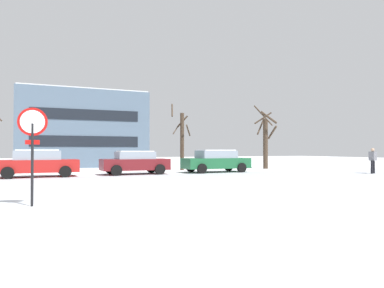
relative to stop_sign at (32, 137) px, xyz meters
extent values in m
plane|color=white|center=(1.65, 1.41, -1.86)|extent=(120.00, 120.00, 0.00)
cube|color=#B7BCC4|center=(1.65, 5.37, -1.86)|extent=(80.00, 9.91, 0.00)
cylinder|color=black|center=(0.00, 0.00, -0.75)|extent=(0.07, 0.08, 2.22)
cylinder|color=red|center=(0.00, 0.00, 0.41)|extent=(0.76, 0.11, 0.76)
cylinder|color=white|center=(0.00, -0.01, 0.41)|extent=(0.62, 0.09, 0.62)
cube|color=red|center=(0.00, 0.00, -0.14)|extent=(0.36, 0.06, 0.12)
cylinder|color=white|center=(0.00, 0.01, 0.46)|extent=(0.42, 0.07, 0.42)
cube|color=red|center=(0.02, 11.13, -1.24)|extent=(4.39, 1.80, 0.70)
cube|color=#8C99A8|center=(0.02, 11.13, -0.64)|extent=(2.42, 1.63, 0.51)
cube|color=white|center=(0.02, 11.13, -0.35)|extent=(2.20, 1.50, 0.06)
cylinder|color=black|center=(1.42, 12.03, -1.54)|extent=(0.64, 0.23, 0.64)
cylinder|color=black|center=(1.45, 10.27, -1.54)|extent=(0.64, 0.23, 0.64)
cylinder|color=black|center=(-1.42, 11.98, -1.54)|extent=(0.64, 0.23, 0.64)
cylinder|color=black|center=(-1.39, 10.22, -1.54)|extent=(0.64, 0.23, 0.64)
cube|color=maroon|center=(5.58, 11.18, -1.25)|extent=(4.15, 1.78, 0.68)
cube|color=#8C99A8|center=(5.58, 11.18, -0.68)|extent=(2.29, 1.61, 0.45)
cube|color=white|center=(5.58, 11.18, -0.43)|extent=(2.08, 1.49, 0.06)
cylinder|color=black|center=(6.90, 12.07, -1.54)|extent=(0.64, 0.23, 0.64)
cylinder|color=black|center=(6.93, 10.32, -1.54)|extent=(0.64, 0.23, 0.64)
cylinder|color=black|center=(4.23, 12.03, -1.54)|extent=(0.64, 0.23, 0.64)
cylinder|color=black|center=(4.26, 10.28, -1.54)|extent=(0.64, 0.23, 0.64)
cube|color=#1E6038|center=(11.14, 10.99, -1.24)|extent=(4.60, 1.78, 0.69)
cube|color=#8C99A8|center=(11.14, 10.99, -0.64)|extent=(2.54, 1.61, 0.51)
cube|color=white|center=(11.14, 10.99, -0.36)|extent=(2.31, 1.49, 0.06)
cylinder|color=black|center=(12.61, 11.89, -1.54)|extent=(0.64, 0.23, 0.64)
cylinder|color=black|center=(12.64, 10.14, -1.54)|extent=(0.64, 0.23, 0.64)
cylinder|color=black|center=(9.64, 11.84, -1.54)|extent=(0.64, 0.23, 0.64)
cylinder|color=black|center=(9.67, 10.09, -1.54)|extent=(0.64, 0.23, 0.64)
cylinder|color=black|center=(19.98, 5.93, -1.44)|extent=(0.14, 0.14, 0.83)
cylinder|color=black|center=(19.57, 5.74, -1.44)|extent=(0.14, 0.14, 0.83)
cube|color=slate|center=(19.77, 5.84, -0.74)|extent=(0.29, 0.41, 0.58)
sphere|color=tan|center=(19.77, 5.84, -0.34)|extent=(0.22, 0.22, 0.22)
cylinder|color=#423326|center=(9.98, 14.32, 0.29)|extent=(0.30, 0.30, 4.30)
cylinder|color=#423326|center=(9.64, 14.69, 1.25)|extent=(0.83, 0.76, 0.85)
cylinder|color=#423326|center=(9.27, 14.57, 2.65)|extent=(0.63, 1.52, 1.15)
cylinder|color=#423326|center=(10.35, 14.02, 1.12)|extent=(0.71, 0.88, 0.83)
cylinder|color=#423326|center=(10.14, 14.65, 1.84)|extent=(0.80, 0.48, 0.91)
cylinder|color=#423326|center=(16.87, 13.43, 0.14)|extent=(0.38, 0.38, 4.00)
cylinder|color=#423326|center=(17.49, 13.36, 1.08)|extent=(0.31, 1.35, 1.05)
cylinder|color=#423326|center=(16.33, 12.96, 2.38)|extent=(1.07, 1.21, 1.69)
cylinder|color=#423326|center=(16.75, 12.79, 2.23)|extent=(1.40, 0.42, 1.00)
cylinder|color=#423326|center=(17.10, 14.10, 2.29)|extent=(1.44, 0.59, 1.03)
cylinder|color=#423326|center=(16.71, 13.86, 1.58)|extent=(0.99, 0.47, 1.41)
cube|color=slate|center=(3.69, 25.06, 1.49)|extent=(10.95, 9.68, 6.70)
cube|color=white|center=(3.69, 25.06, 4.89)|extent=(10.73, 9.49, 0.10)
cube|color=black|center=(3.69, 20.20, 0.38)|extent=(8.76, 0.04, 0.90)
cube|color=black|center=(3.69, 20.20, 2.61)|extent=(8.76, 0.04, 0.90)
camera|label=1|loc=(0.22, -10.35, -0.35)|focal=32.97mm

